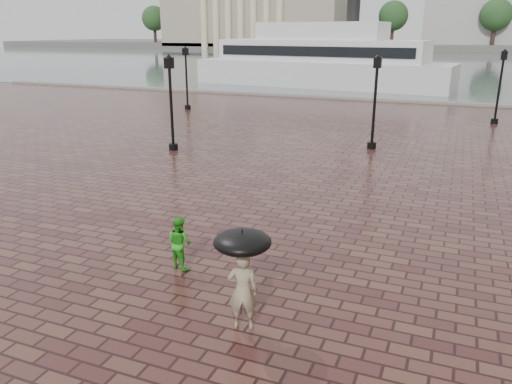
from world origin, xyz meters
The scene contains 11 objects.
ground centered at (0.00, 0.00, 0.00)m, with size 300.00×300.00×0.00m, color #351918.
harbour_water centered at (0.00, 92.00, 0.00)m, with size 240.00×240.00×0.00m, color #495159.
quay_edge centered at (0.00, 32.00, 0.00)m, with size 80.00×0.60×0.30m, color slate.
far_shore centered at (0.00, 160.00, 1.00)m, with size 300.00×60.00×2.00m, color #4C4C47.
museum centered at (-55.00, 144.61, 13.91)m, with size 57.00×32.50×26.00m.
far_trees centered at (0.00, 138.00, 9.42)m, with size 188.00×8.00×13.50m.
street_lamps centered at (-1.50, 17.50, 2.33)m, with size 21.44×14.44×4.40m.
adult_pedestrian centered at (3.37, -2.91, 0.81)m, with size 0.59×0.39×1.62m, color gray.
child_pedestrian centered at (0.88, -1.08, 0.66)m, with size 0.64×0.50×1.32m, color green.
ferry_near centered at (-7.10, 41.51, 2.64)m, with size 27.31×9.28×8.78m.
umbrella centered at (3.37, -2.91, 1.83)m, with size 1.10×1.10×1.12m.
Camera 1 is at (6.83, -10.74, 5.59)m, focal length 35.00 mm.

